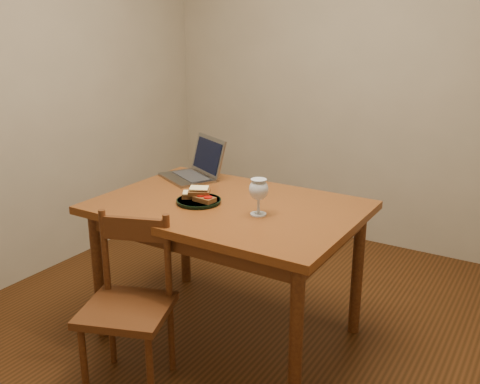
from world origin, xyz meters
The scene contains 11 objects.
floor centered at (0.00, 0.00, -0.01)m, with size 3.20×3.20×0.02m, color black.
back_wall centered at (0.00, 1.61, 1.30)m, with size 3.20×0.02×2.60m, color gray.
left_wall centered at (-1.61, 0.00, 1.30)m, with size 0.02×3.20×2.60m, color gray.
table centered at (-0.11, -0.05, 0.65)m, with size 1.30×0.90×0.74m.
chair centered at (-0.27, -0.63, 0.44)m, with size 0.48×0.47×0.40m.
plate centered at (-0.24, -0.12, 0.75)m, with size 0.23×0.23×0.02m, color black.
sandwich_cheese centered at (-0.28, -0.10, 0.78)m, with size 0.11×0.07×0.04m, color #381E0C, non-canonical shape.
sandwich_tomato centered at (-0.20, -0.13, 0.78)m, with size 0.11×0.06×0.03m, color #381E0C, non-canonical shape.
sandwich_top centered at (-0.24, -0.11, 0.80)m, with size 0.11×0.06×0.03m, color #381E0C, non-canonical shape.
milk_glass centered at (0.10, -0.11, 0.83)m, with size 0.09×0.09×0.18m, color white, non-canonical shape.
laptop centered at (-0.53, 0.27, 0.80)m, with size 0.42×0.41×0.23m.
Camera 1 is at (1.27, -2.18, 1.61)m, focal length 40.00 mm.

